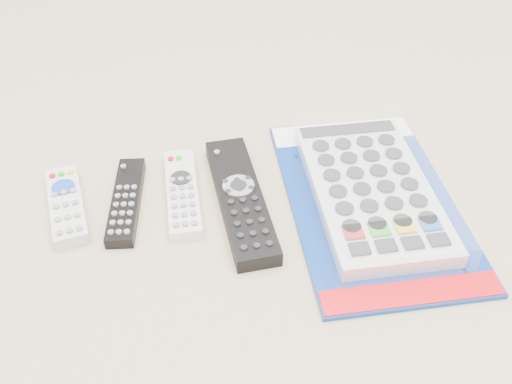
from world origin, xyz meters
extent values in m
plane|color=gray|center=(0.00, 0.00, 0.00)|extent=(5.00, 5.00, 0.00)
cube|color=#BABABC|center=(-0.22, 0.07, 0.01)|extent=(0.06, 0.15, 0.02)
cylinder|color=#163EAC|center=(-0.22, 0.10, 0.02)|extent=(0.03, 0.03, 0.00)
cube|color=black|center=(-0.14, 0.06, 0.01)|extent=(0.07, 0.17, 0.02)
cube|color=silver|center=(-0.06, 0.06, 0.01)|extent=(0.06, 0.18, 0.02)
cylinder|color=black|center=(-0.05, 0.08, 0.02)|extent=(0.03, 0.03, 0.00)
cube|color=black|center=(0.02, 0.02, 0.01)|extent=(0.07, 0.25, 0.02)
cylinder|color=silver|center=(0.02, 0.03, 0.03)|extent=(0.05, 0.05, 0.00)
cube|color=navy|center=(0.20, -0.02, 0.00)|extent=(0.27, 0.40, 0.01)
cube|color=white|center=(0.22, 0.14, 0.01)|extent=(0.23, 0.07, 0.00)
cube|color=red|center=(0.19, -0.19, 0.01)|extent=(0.23, 0.06, 0.00)
cube|color=silver|center=(0.20, -0.02, 0.02)|extent=(0.19, 0.31, 0.02)
cube|color=white|center=(0.20, -0.02, 0.03)|extent=(0.21, 0.33, 0.04)
camera|label=1|loc=(-0.10, -0.55, 0.56)|focal=40.00mm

